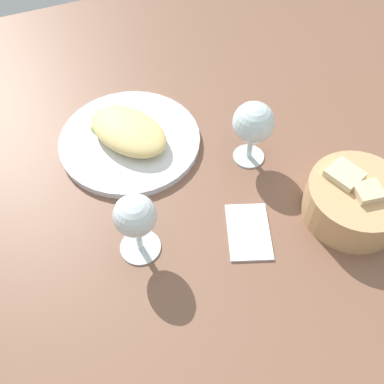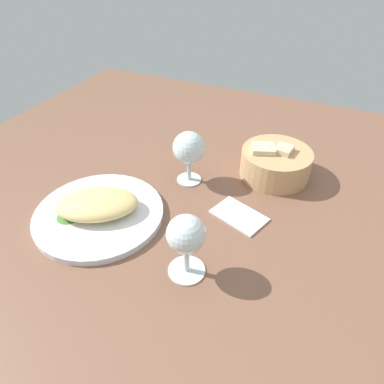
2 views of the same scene
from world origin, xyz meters
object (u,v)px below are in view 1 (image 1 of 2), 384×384
Objects in this scene: wine_glass_near at (136,219)px; folded_napkin at (249,231)px; bread_basket at (354,200)px; wine_glass_far at (253,124)px; plate at (130,141)px.

folded_napkin is at bearing 77.34° from wine_glass_near.
wine_glass_far reaches higher than bread_basket.
folded_napkin is at bearing -98.92° from bread_basket.
wine_glass_near is (22.83, -5.40, 7.73)cm from plate.
wine_glass_near is 0.99× the size of wine_glass_far.
wine_glass_far is at bearing 59.14° from plate.
folded_napkin is at bearing 24.54° from plate.
wine_glass_far is 1.16× the size of folded_napkin.
bread_basket is 36.38cm from wine_glass_near.
wine_glass_near is 1.14× the size of folded_napkin.
bread_basket is 1.32× the size of wine_glass_near.
wine_glass_near is at bearing -13.30° from plate.
bread_basket is 21.23cm from wine_glass_far.
wine_glass_far is (11.74, 19.64, 7.84)cm from plate.
folded_napkin is (26.79, 12.23, -0.30)cm from plate.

